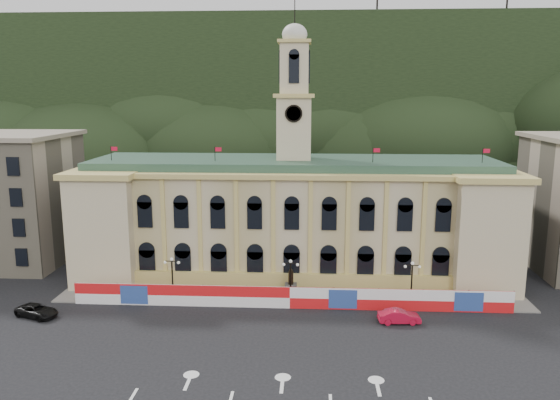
# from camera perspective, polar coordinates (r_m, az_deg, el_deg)

# --- Properties ---
(ground) EXTENTS (260.00, 260.00, 0.00)m
(ground) POSITION_cam_1_polar(r_m,az_deg,el_deg) (49.95, 0.33, -17.76)
(ground) COLOR black
(ground) RESTS_ON ground
(hill_ridge) EXTENTS (230.00, 80.00, 64.00)m
(hill_ridge) POSITION_cam_1_polar(r_m,az_deg,el_deg) (165.77, 2.52, 9.48)
(hill_ridge) COLOR black
(hill_ridge) RESTS_ON ground
(city_hall) EXTENTS (56.20, 17.60, 37.10)m
(city_hall) POSITION_cam_1_polar(r_m,az_deg,el_deg) (73.19, 1.44, -1.75)
(city_hall) COLOR #C6B58F
(city_hall) RESTS_ON ground
(hoarding_fence) EXTENTS (50.00, 0.44, 2.50)m
(hoarding_fence) POSITION_cam_1_polar(r_m,az_deg,el_deg) (63.09, 1.09, -10.15)
(hoarding_fence) COLOR red
(hoarding_fence) RESTS_ON ground
(pavement) EXTENTS (56.00, 5.50, 0.16)m
(pavement) POSITION_cam_1_polar(r_m,az_deg,el_deg) (66.01, 1.13, -10.25)
(pavement) COLOR slate
(pavement) RESTS_ON ground
(statue) EXTENTS (1.40, 1.40, 3.72)m
(statue) POSITION_cam_1_polar(r_m,az_deg,el_deg) (65.85, 1.14, -9.28)
(statue) COLOR #595651
(statue) RESTS_ON ground
(lamp_left) EXTENTS (1.96, 0.44, 5.15)m
(lamp_left) POSITION_cam_1_polar(r_m,az_deg,el_deg) (66.25, -11.19, -7.64)
(lamp_left) COLOR black
(lamp_left) RESTS_ON ground
(lamp_center) EXTENTS (1.96, 0.44, 5.15)m
(lamp_center) POSITION_cam_1_polar(r_m,az_deg,el_deg) (64.27, 1.11, -8.01)
(lamp_center) COLOR black
(lamp_center) RESTS_ON ground
(lamp_right) EXTENTS (1.96, 0.44, 5.15)m
(lamp_right) POSITION_cam_1_polar(r_m,az_deg,el_deg) (65.31, 13.60, -8.02)
(lamp_right) COLOR black
(lamp_right) RESTS_ON ground
(red_sedan) EXTENTS (2.18, 4.70, 1.48)m
(red_sedan) POSITION_cam_1_polar(r_m,az_deg,el_deg) (60.74, 12.35, -11.80)
(red_sedan) COLOR red
(red_sedan) RESTS_ON ground
(black_suv) EXTENTS (5.37, 6.32, 1.36)m
(black_suv) POSITION_cam_1_polar(r_m,az_deg,el_deg) (66.53, -24.06, -10.53)
(black_suv) COLOR black
(black_suv) RESTS_ON ground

